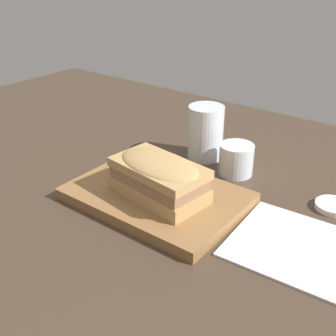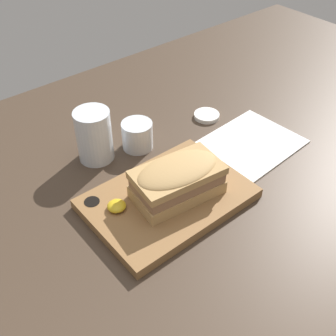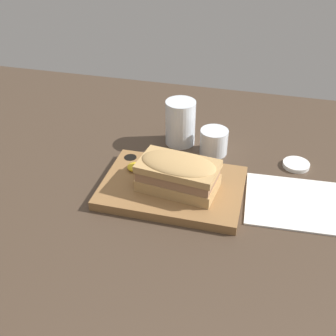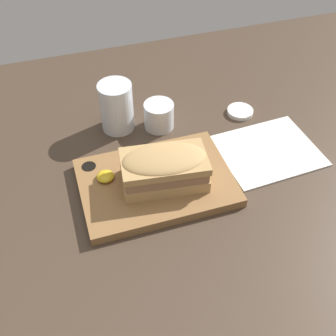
# 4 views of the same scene
# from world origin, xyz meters

# --- Properties ---
(dining_table) EXTENTS (1.94, 1.09, 0.02)m
(dining_table) POSITION_xyz_m (0.00, 0.00, 0.01)
(dining_table) COLOR #423326
(dining_table) RESTS_ON ground
(serving_board) EXTENTS (0.31, 0.22, 0.02)m
(serving_board) POSITION_xyz_m (-0.08, -0.04, 0.03)
(serving_board) COLOR olive
(serving_board) RESTS_ON dining_table
(sandwich) EXTENTS (0.18, 0.12, 0.08)m
(sandwich) POSITION_xyz_m (-0.07, -0.05, 0.08)
(sandwich) COLOR tan
(sandwich) RESTS_ON serving_board
(mustard_dollop) EXTENTS (0.04, 0.04, 0.01)m
(mustard_dollop) POSITION_xyz_m (-0.18, -0.01, 0.05)
(mustard_dollop) COLOR gold
(mustard_dollop) RESTS_ON serving_board
(water_glass) EXTENTS (0.08, 0.08, 0.12)m
(water_glass) POSITION_xyz_m (-0.11, 0.17, 0.07)
(water_glass) COLOR silver
(water_glass) RESTS_ON dining_table
(wine_glass) EXTENTS (0.07, 0.07, 0.06)m
(wine_glass) POSITION_xyz_m (-0.02, 0.15, 0.05)
(wine_glass) COLOR silver
(wine_glass) RESTS_ON dining_table
(napkin) EXTENTS (0.23, 0.19, 0.00)m
(napkin) POSITION_xyz_m (0.19, -0.01, 0.02)
(napkin) COLOR white
(napkin) RESTS_ON dining_table
(condiment_dish) EXTENTS (0.06, 0.06, 0.01)m
(condiment_dish) POSITION_xyz_m (0.19, 0.13, 0.03)
(condiment_dish) COLOR white
(condiment_dish) RESTS_ON dining_table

